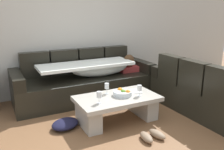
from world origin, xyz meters
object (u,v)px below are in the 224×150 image
wine_glass_near_left (99,95)px  pair_of_shoes (152,136)px  couch_along_wall (87,81)px  fruit_bowl (123,93)px  crumpled_garment (65,124)px  wine_glass_near_right (139,88)px  open_magazine (132,91)px  coffee_table (117,106)px  wine_glass_far_back (107,86)px  couch_near_window (208,92)px

wine_glass_near_left → pair_of_shoes: (0.48, -0.56, -0.45)m
couch_along_wall → pair_of_shoes: (0.17, -1.81, -0.28)m
fruit_bowl → crumpled_garment: bearing=171.9°
wine_glass_near_right → crumpled_garment: bearing=166.8°
open_magazine → couch_along_wall: bearing=126.0°
couch_along_wall → coffee_table: bearing=-88.6°
wine_glass_near_left → open_magazine: (0.64, 0.20, -0.11)m
crumpled_garment → couch_along_wall: bearing=54.1°
fruit_bowl → wine_glass_far_back: size_ratio=1.69×
wine_glass_near_left → wine_glass_far_back: (0.26, 0.30, 0.00)m
wine_glass_far_back → wine_glass_near_left: bearing=-131.2°
couch_along_wall → wine_glass_near_left: 1.30m
coffee_table → fruit_bowl: (0.10, 0.00, 0.18)m
open_magazine → pair_of_shoes: 0.85m
wine_glass_near_left → wine_glass_near_right: bearing=-0.8°
couch_near_window → crumpled_garment: (-2.21, 0.50, -0.28)m
open_magazine → couch_near_window: bearing=-3.5°
coffee_table → open_magazine: (0.31, 0.08, 0.15)m
couch_along_wall → couch_near_window: size_ratio=1.34×
couch_near_window → wine_glass_near_right: 1.18m
fruit_bowl → open_magazine: 0.23m
couch_along_wall → wine_glass_far_back: couch_along_wall is taller
couch_near_window → pair_of_shoes: (-1.30, -0.30, -0.29)m
couch_along_wall → wine_glass_far_back: size_ratio=15.29×
wine_glass_near_left → coffee_table: bearing=18.9°
couch_near_window → wine_glass_near_left: size_ratio=11.39×
wine_glass_near_left → wine_glass_near_right: same height
couch_along_wall → wine_glass_near_right: size_ratio=15.29×
wine_glass_far_back → crumpled_garment: 0.81m
couch_along_wall → wine_glass_near_left: bearing=-103.9°
wine_glass_near_right → pair_of_shoes: 0.73m
wine_glass_near_left → open_magazine: 0.68m
wine_glass_near_left → fruit_bowl: bearing=15.1°
wine_glass_far_back → fruit_bowl: bearing=-46.0°
couch_along_wall → pair_of_shoes: couch_along_wall is taller
fruit_bowl → open_magazine: size_ratio=1.00×
wine_glass_far_back → pair_of_shoes: (0.22, -0.86, -0.45)m
couch_near_window → wine_glass_near_left: couch_near_window is taller
fruit_bowl → wine_glass_near_left: wine_glass_near_left is taller
wine_glass_far_back → crumpled_garment: size_ratio=0.42×
couch_near_window → coffee_table: bearing=75.6°
couch_along_wall → pair_of_shoes: 1.84m
couch_along_wall → fruit_bowl: couch_along_wall is taller
open_magazine → crumpled_garment: open_magazine is taller
fruit_bowl → couch_along_wall: bearing=96.3°
open_magazine → pair_of_shoes: open_magazine is taller
coffee_table → fruit_bowl: fruit_bowl is taller
wine_glass_near_left → crumpled_garment: size_ratio=0.42×
wine_glass_near_left → pair_of_shoes: bearing=-49.2°
wine_glass_near_right → fruit_bowl: bearing=148.5°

